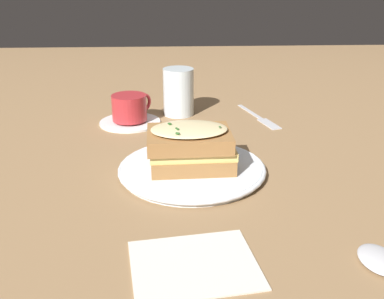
{
  "coord_description": "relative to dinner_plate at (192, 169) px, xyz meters",
  "views": [
    {
      "loc": [
        0.02,
        0.66,
        0.31
      ],
      "look_at": [
        -0.01,
        0.01,
        0.04
      ],
      "focal_mm": 42.0,
      "sensor_mm": 36.0,
      "label": 1
    }
  ],
  "objects": [
    {
      "name": "fork",
      "position": [
        -0.16,
        -0.26,
        -0.01
      ],
      "size": [
        0.07,
        0.18,
        0.0
      ],
      "rotation": [
        0.0,
        0.0,
        0.29
      ],
      "color": "silver",
      "rests_on": "ground_plane"
    },
    {
      "name": "teacup_with_saucer",
      "position": [
        0.12,
        -0.25,
        0.02
      ],
      "size": [
        0.13,
        0.13,
        0.06
      ],
      "rotation": [
        0.0,
        0.0,
        4.02
      ],
      "color": "white",
      "rests_on": "ground_plane"
    },
    {
      "name": "dinner_plate",
      "position": [
        0.0,
        0.0,
        0.0
      ],
      "size": [
        0.24,
        0.24,
        0.01
      ],
      "color": "white",
      "rests_on": "ground_plane"
    },
    {
      "name": "napkin",
      "position": [
        0.01,
        0.24,
        -0.01
      ],
      "size": [
        0.15,
        0.13,
        0.0
      ],
      "primitive_type": "cube",
      "rotation": [
        0.0,
        0.0,
        0.14
      ],
      "color": "silver",
      "rests_on": "ground_plane"
    },
    {
      "name": "spoon",
      "position": [
        -0.2,
        0.25,
        -0.0
      ],
      "size": [
        0.05,
        0.18,
        0.01
      ],
      "rotation": [
        0.0,
        0.0,
        3.17
      ],
      "color": "silver",
      "rests_on": "ground_plane"
    },
    {
      "name": "ground_plane",
      "position": [
        0.01,
        -0.01,
        -0.01
      ],
      "size": [
        2.4,
        2.4,
        0.0
      ],
      "primitive_type": "plane",
      "color": "olive"
    },
    {
      "name": "water_glass",
      "position": [
        0.01,
        -0.31,
        0.04
      ],
      "size": [
        0.07,
        0.07,
        0.1
      ],
      "primitive_type": "cylinder",
      "color": "silver",
      "rests_on": "ground_plane"
    },
    {
      "name": "sandwich",
      "position": [
        0.0,
        0.0,
        0.04
      ],
      "size": [
        0.14,
        0.1,
        0.07
      ],
      "rotation": [
        0.0,
        0.0,
        3.18
      ],
      "color": "olive",
      "rests_on": "dinner_plate"
    }
  ]
}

